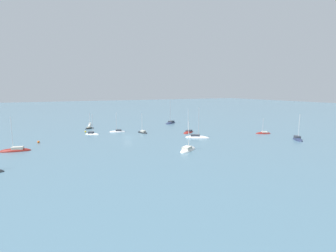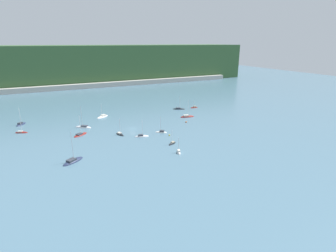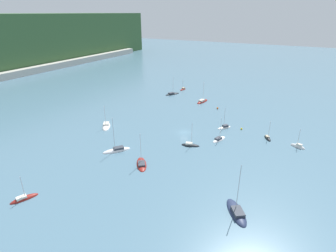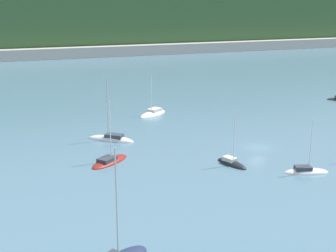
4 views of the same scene
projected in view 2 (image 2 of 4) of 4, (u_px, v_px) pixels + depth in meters
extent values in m
plane|color=slate|center=(133.00, 129.00, 131.55)|extent=(600.00, 600.00, 0.00)
cube|color=#385B33|center=(80.00, 65.00, 270.69)|extent=(361.65, 63.74, 38.27)
cube|color=#B7B2A8|center=(88.00, 86.00, 245.52)|extent=(307.41, 6.00, 4.45)
ellipsoid|color=#232D4C|center=(21.00, 125.00, 137.97)|extent=(5.64, 6.96, 1.68)
cube|color=#333842|center=(20.00, 123.00, 137.17)|extent=(2.69, 2.93, 0.89)
cylinder|color=silver|center=(20.00, 116.00, 136.84)|extent=(0.14, 0.14, 8.52)
ellipsoid|color=black|center=(172.00, 144.00, 112.05)|extent=(4.73, 3.45, 1.41)
cube|color=tan|center=(173.00, 142.00, 112.13)|extent=(1.94, 1.67, 0.50)
cylinder|color=silver|center=(172.00, 136.00, 110.82)|extent=(0.14, 0.14, 6.06)
ellipsoid|color=silver|center=(142.00, 137.00, 120.71)|extent=(6.77, 3.93, 1.29)
cube|color=#333842|center=(141.00, 135.00, 120.43)|extent=(2.65, 2.11, 0.64)
cylinder|color=silver|center=(142.00, 128.00, 119.47)|extent=(0.14, 0.14, 7.65)
ellipsoid|color=black|center=(179.00, 109.00, 169.67)|extent=(8.47, 6.29, 1.26)
cube|color=#333842|center=(178.00, 108.00, 169.50)|extent=(3.48, 3.04, 0.69)
cylinder|color=silver|center=(180.00, 102.00, 168.22)|extent=(0.14, 0.14, 8.61)
ellipsoid|color=maroon|center=(80.00, 135.00, 122.63)|extent=(7.82, 6.90, 1.21)
cube|color=#333842|center=(79.00, 134.00, 121.91)|extent=(3.38, 3.22, 0.62)
cylinder|color=silver|center=(80.00, 125.00, 121.46)|extent=(0.14, 0.14, 9.12)
ellipsoid|color=black|center=(120.00, 135.00, 123.10)|extent=(3.40, 6.11, 1.34)
cube|color=beige|center=(119.00, 133.00, 123.21)|extent=(1.83, 2.37, 0.67)
cylinder|color=silver|center=(120.00, 127.00, 121.63)|extent=(0.14, 0.14, 7.48)
ellipsoid|color=#232D4C|center=(73.00, 162.00, 95.48)|extent=(8.97, 7.59, 1.65)
cube|color=#333842|center=(71.00, 160.00, 94.63)|extent=(3.83, 3.57, 0.78)
cylinder|color=#B2B2B7|center=(72.00, 146.00, 94.00)|extent=(0.14, 0.14, 11.12)
ellipsoid|color=white|center=(179.00, 153.00, 103.23)|extent=(2.79, 4.78, 1.88)
cube|color=silver|center=(179.00, 151.00, 102.61)|extent=(1.45, 1.87, 0.77)
cylinder|color=silver|center=(179.00, 144.00, 102.42)|extent=(0.14, 0.14, 5.69)
ellipsoid|color=maroon|center=(187.00, 117.00, 152.10)|extent=(8.67, 3.91, 1.75)
cube|color=beige|center=(186.00, 116.00, 151.66)|extent=(3.27, 2.24, 0.79)
cylinder|color=silver|center=(188.00, 108.00, 150.63)|extent=(0.14, 0.14, 9.32)
ellipsoid|color=white|center=(103.00, 117.00, 151.83)|extent=(8.42, 7.13, 1.66)
cube|color=beige|center=(103.00, 115.00, 152.12)|extent=(3.60, 3.37, 0.78)
cylinder|color=silver|center=(101.00, 110.00, 150.14)|extent=(0.14, 0.14, 7.83)
ellipsoid|color=maroon|center=(21.00, 133.00, 125.62)|extent=(6.16, 3.94, 1.39)
cube|color=silver|center=(20.00, 132.00, 125.40)|extent=(2.45, 1.94, 0.56)
cylinder|color=silver|center=(21.00, 126.00, 124.65)|extent=(0.14, 0.14, 5.62)
ellipsoid|color=white|center=(161.00, 132.00, 126.20)|extent=(5.67, 4.85, 1.11)
cube|color=#333842|center=(162.00, 131.00, 125.90)|extent=(2.41, 2.25, 0.82)
cylinder|color=silver|center=(160.00, 124.00, 125.00)|extent=(0.14, 0.14, 7.55)
ellipsoid|color=silver|center=(83.00, 127.00, 133.44)|extent=(8.26, 7.29, 1.69)
cube|color=#333842|center=(84.00, 126.00, 133.04)|extent=(3.49, 3.27, 0.71)
cylinder|color=#B2B2B7|center=(81.00, 117.00, 131.76)|extent=(0.14, 0.14, 10.62)
ellipsoid|color=maroon|center=(194.00, 108.00, 173.11)|extent=(5.32, 2.04, 1.35)
cube|color=tan|center=(195.00, 107.00, 173.02)|extent=(1.96, 1.29, 0.80)
cylinder|color=#B2B2B7|center=(194.00, 103.00, 172.11)|extent=(0.14, 0.14, 5.16)
sphere|color=yellow|center=(169.00, 135.00, 121.57)|extent=(0.67, 0.67, 0.67)
sphere|color=orange|center=(186.00, 122.00, 141.32)|extent=(0.79, 0.79, 0.79)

